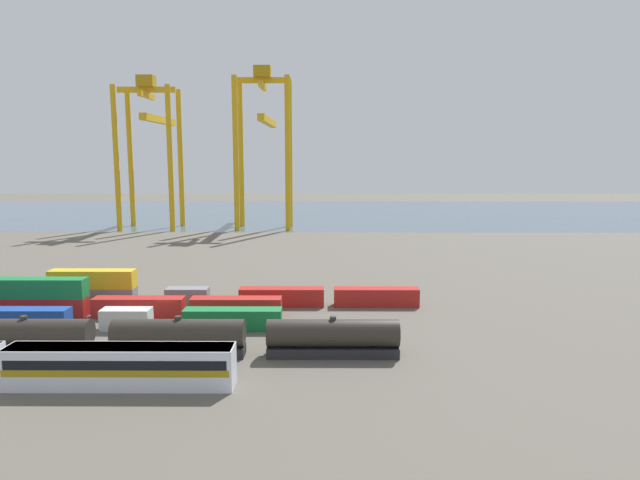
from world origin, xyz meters
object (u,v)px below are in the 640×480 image
object	(u,v)px
shipping_container_4	(233,319)
freight_tank_row	(102,337)
passenger_train	(3,364)
shipping_container_7	(42,307)
shipping_container_15	(282,297)
gantry_crane_west	(151,137)
gantry_crane_central	(265,133)
shipping_container_10	(236,307)

from	to	relation	value
shipping_container_4	freight_tank_row	bearing A→B (deg)	-143.42
passenger_train	freight_tank_row	bearing A→B (deg)	53.79
shipping_container_7	shipping_container_15	distance (m)	32.28
gantry_crane_west	gantry_crane_central	xyz separation A→B (m)	(33.60, 1.16, 1.13)
freight_tank_row	gantry_crane_west	bearing A→B (deg)	103.88
shipping_container_10	gantry_crane_west	distance (m)	106.72
freight_tank_row	shipping_container_15	xyz separation A→B (m)	(17.84, 20.48, -0.78)
shipping_container_4	shipping_container_7	distance (m)	27.11
passenger_train	shipping_container_15	distance (m)	37.35
shipping_container_15	gantry_crane_west	world-z (taller)	gantry_crane_west
shipping_container_15	gantry_crane_central	bearing A→B (deg)	97.23
freight_tank_row	gantry_crane_central	distance (m)	114.98
freight_tank_row	gantry_crane_west	xyz separation A→B (m)	(-27.34, 110.64, 24.97)
passenger_train	shipping_container_7	distance (m)	24.47
passenger_train	shipping_container_4	xyz separation A→B (m)	(18.61, 17.57, -0.84)
shipping_container_10	shipping_container_15	distance (m)	7.96
freight_tank_row	shipping_container_15	size ratio (longest dim) A/B	5.27
shipping_container_10	gantry_crane_central	bearing A→B (deg)	93.48
gantry_crane_west	gantry_crane_central	world-z (taller)	gantry_crane_central
freight_tank_row	gantry_crane_central	world-z (taller)	gantry_crane_central
shipping_container_7	gantry_crane_central	bearing A→B (deg)	78.22
gantry_crane_west	shipping_container_4	bearing A→B (deg)	-68.50
freight_tank_row	shipping_container_7	bearing A→B (deg)	133.12
shipping_container_7	shipping_container_15	bearing A→B (deg)	9.94
shipping_container_10	freight_tank_row	bearing A→B (deg)	-129.19
passenger_train	shipping_container_10	world-z (taller)	passenger_train
freight_tank_row	shipping_container_4	bearing A→B (deg)	36.58
shipping_container_4	gantry_crane_west	distance (m)	111.90
shipping_container_4	shipping_container_10	xyz separation A→B (m)	(-0.42, 5.57, 0.00)
shipping_container_4	gantry_crane_central	xyz separation A→B (m)	(-6.32, 102.47, 26.88)
shipping_container_7	gantry_crane_west	xyz separation A→B (m)	(-13.38, 95.74, 25.75)
shipping_container_4	gantry_crane_west	bearing A→B (deg)	111.50
shipping_container_7	shipping_container_10	world-z (taller)	same
shipping_container_7	shipping_container_10	xyz separation A→B (m)	(26.11, 0.00, 0.00)
shipping_container_4	shipping_container_15	world-z (taller)	same
passenger_train	shipping_container_15	bearing A→B (deg)	50.26
passenger_train	shipping_container_10	bearing A→B (deg)	51.84
passenger_train	gantry_crane_central	distance (m)	123.44
passenger_train	shipping_container_7	size ratio (longest dim) A/B	3.56
shipping_container_4	shipping_container_7	bearing A→B (deg)	168.14
shipping_container_7	gantry_crane_west	bearing A→B (deg)	97.96
gantry_crane_central	passenger_train	bearing A→B (deg)	-95.85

